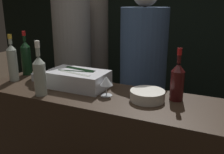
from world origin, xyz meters
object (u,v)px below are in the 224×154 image
object	(u,v)px
red_wine_bottle_burgundy	(26,57)
red_wine_bottle_tall	(177,81)
bowl_white	(147,95)
rose_wine_bottle	(12,61)
person_blond_tee	(143,73)
wine_glass	(106,82)
person_in_hoodie	(73,58)
candle_votive	(35,77)
person_grey_polo	(94,53)
white_wine_bottle	(40,74)
ice_bin_with_bottles	(77,78)

from	to	relation	value
red_wine_bottle_burgundy	red_wine_bottle_tall	bearing A→B (deg)	-2.65
bowl_white	red_wine_bottle_tall	world-z (taller)	red_wine_bottle_tall
rose_wine_bottle	person_blond_tee	size ratio (longest dim) A/B	0.21
bowl_white	wine_glass	size ratio (longest dim) A/B	1.65
red_wine_bottle_burgundy	person_in_hoodie	world-z (taller)	person_in_hoodie
candle_votive	red_wine_bottle_tall	world-z (taller)	red_wine_bottle_tall
rose_wine_bottle	bowl_white	bearing A→B (deg)	1.93
candle_votive	rose_wine_bottle	xyz separation A→B (m)	(-0.15, -0.07, 0.12)
red_wine_bottle_burgundy	person_in_hoodie	xyz separation A→B (m)	(0.16, 0.45, -0.08)
red_wine_bottle_tall	person_blond_tee	world-z (taller)	person_blond_tee
red_wine_bottle_tall	red_wine_bottle_burgundy	bearing A→B (deg)	177.35
person_in_hoodie	red_wine_bottle_tall	bearing A→B (deg)	-118.60
wine_glass	rose_wine_bottle	world-z (taller)	rose_wine_bottle
red_wine_bottle_burgundy	person_grey_polo	bearing A→B (deg)	78.41
bowl_white	person_in_hoodie	world-z (taller)	person_in_hoodie
white_wine_bottle	person_grey_polo	distance (m)	1.22
ice_bin_with_bottles	bowl_white	size ratio (longest dim) A/B	1.99
wine_glass	white_wine_bottle	distance (m)	0.43
bowl_white	red_wine_bottle_burgundy	bearing A→B (deg)	172.73
red_wine_bottle_burgundy	white_wine_bottle	distance (m)	0.55
ice_bin_with_bottles	rose_wine_bottle	bearing A→B (deg)	-172.43
bowl_white	person_blond_tee	size ratio (longest dim) A/B	0.13
wine_glass	person_in_hoodie	xyz separation A→B (m)	(-0.67, 0.63, -0.03)
ice_bin_with_bottles	person_blond_tee	size ratio (longest dim) A/B	0.25
rose_wine_bottle	person_grey_polo	size ratio (longest dim) A/B	0.20
bowl_white	candle_votive	size ratio (longest dim) A/B	3.30
ice_bin_with_bottles	person_blond_tee	xyz separation A→B (m)	(0.29, 0.60, -0.08)
rose_wine_bottle	red_wine_bottle_tall	world-z (taller)	rose_wine_bottle
person_blond_tee	red_wine_bottle_burgundy	bearing A→B (deg)	94.07
ice_bin_with_bottles	bowl_white	bearing A→B (deg)	-3.81
white_wine_bottle	person_blond_tee	bearing A→B (deg)	63.07
person_in_hoodie	candle_votive	bearing A→B (deg)	178.20
red_wine_bottle_tall	person_in_hoodie	bearing A→B (deg)	155.08
bowl_white	person_blond_tee	xyz separation A→B (m)	(-0.24, 0.64, -0.05)
wine_glass	person_in_hoodie	world-z (taller)	person_in_hoodie
candle_votive	person_in_hoodie	distance (m)	0.56
wine_glass	person_grey_polo	bearing A→B (deg)	122.76
person_grey_polo	rose_wine_bottle	bearing A→B (deg)	-86.82
wine_glass	red_wine_bottle_burgundy	distance (m)	0.85
ice_bin_with_bottles	white_wine_bottle	distance (m)	0.28
candle_votive	red_wine_bottle_burgundy	size ratio (longest dim) A/B	0.18
red_wine_bottle_tall	person_in_hoodie	world-z (taller)	person_in_hoodie
bowl_white	person_in_hoodie	bearing A→B (deg)	147.72
bowl_white	person_grey_polo	world-z (taller)	person_grey_polo
candle_votive	white_wine_bottle	distance (m)	0.37
rose_wine_bottle	wine_glass	bearing A→B (deg)	0.04
person_blond_tee	person_grey_polo	world-z (taller)	person_grey_polo
wine_glass	rose_wine_bottle	xyz separation A→B (m)	(-0.80, -0.00, 0.06)
red_wine_bottle_tall	candle_votive	bearing A→B (deg)	-177.54
candle_votive	red_wine_bottle_tall	bearing A→B (deg)	2.46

